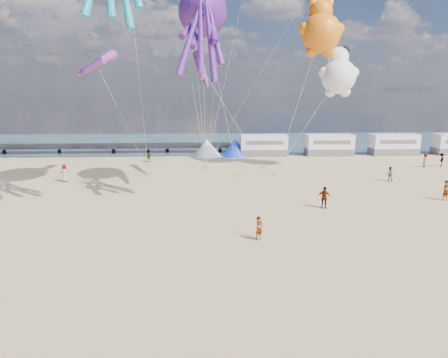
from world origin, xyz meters
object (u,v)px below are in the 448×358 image
(windsock_mid, at_px, (200,66))
(beachgoer_6, at_px, (425,160))
(kite_panda, at_px, (339,76))
(beachgoer_0, at_px, (65,173))
(beachgoer_4, at_px, (148,156))
(motorhome_0, at_px, (263,145))
(motorhome_2, at_px, (394,144))
(windsock_left, at_px, (97,64))
(motorhome_1, at_px, (329,145))
(beachgoer_3, at_px, (324,197))
(standing_person, at_px, (259,228))
(tent_blue, at_px, (235,148))
(sandbag_d, at_px, (263,167))
(kite_teddy_orange, at_px, (321,33))
(tent_white, at_px, (207,148))
(sandbag_e, at_px, (206,168))
(beachgoer_5, at_px, (446,191))
(sandbag_a, at_px, (149,174))
(windsock_right, at_px, (204,75))
(sandbag_c, at_px, (274,174))
(beachgoer_2, at_px, (441,160))
(beachgoer_1, at_px, (389,174))
(sandbag_b, at_px, (239,175))

(windsock_mid, bearing_deg, beachgoer_6, 15.18)
(kite_panda, bearing_deg, beachgoer_0, -179.52)
(beachgoer_4, xyz_separation_m, beachgoer_6, (34.21, -5.14, -0.02))
(motorhome_0, bearing_deg, windsock_mid, -114.12)
(motorhome_2, distance_m, windsock_left, 41.95)
(motorhome_1, relative_size, beachgoer_3, 3.75)
(standing_person, height_order, beachgoer_4, beachgoer_4)
(tent_blue, xyz_separation_m, sandbag_d, (2.64, -9.01, -1.09))
(beachgoer_0, height_order, windsock_mid, windsock_mid)
(motorhome_0, distance_m, kite_teddy_orange, 17.98)
(windsock_mid, bearing_deg, tent_white, 82.91)
(sandbag_e, bearing_deg, beachgoer_3, -60.92)
(motorhome_0, height_order, beachgoer_0, motorhome_0)
(beachgoer_0, height_order, beachgoer_5, beachgoer_0)
(kite_teddy_orange, bearing_deg, windsock_left, -154.88)
(sandbag_a, bearing_deg, windsock_right, -16.52)
(sandbag_c, height_order, windsock_mid, windsock_mid)
(tent_white, height_order, windsock_left, windsock_left)
(beachgoer_4, bearing_deg, sandbag_a, 61.00)
(beachgoer_3, xyz_separation_m, windsock_mid, (-9.76, 6.45, 10.41))
(tent_white, bearing_deg, tent_blue, 0.00)
(tent_blue, distance_m, beachgoer_0, 24.19)
(motorhome_1, distance_m, beachgoer_3, 27.21)
(motorhome_1, relative_size, windsock_left, 1.03)
(beachgoer_2, distance_m, kite_teddy_orange, 21.73)
(windsock_left, bearing_deg, tent_white, 74.04)
(beachgoer_4, distance_m, beachgoer_6, 34.59)
(standing_person, bearing_deg, beachgoer_3, 8.65)
(sandbag_e, relative_size, windsock_mid, 0.09)
(standing_person, bearing_deg, beachgoer_1, 6.45)
(motorhome_2, height_order, beachgoer_0, motorhome_2)
(beachgoer_3, xyz_separation_m, beachgoer_6, (17.45, 16.47, -0.05))
(beachgoer_1, xyz_separation_m, sandbag_a, (-25.16, 4.47, -0.66))
(motorhome_2, distance_m, beachgoer_2, 9.35)
(motorhome_2, relative_size, beachgoer_3, 3.75)
(sandbag_a, relative_size, windsock_mid, 0.09)
(standing_person, height_order, sandbag_c, standing_person)
(beachgoer_3, bearing_deg, sandbag_b, 127.85)
(motorhome_1, bearing_deg, tent_white, 180.00)
(motorhome_0, xyz_separation_m, sandbag_c, (-0.70, -13.39, -1.39))
(motorhome_2, bearing_deg, beachgoer_4, -173.01)
(beachgoer_5, relative_size, sandbag_d, 3.47)
(motorhome_2, xyz_separation_m, beachgoer_2, (1.66, -9.17, -0.68))
(beachgoer_1, height_order, beachgoer_5, beachgoer_5)
(standing_person, bearing_deg, windsock_mid, 67.27)
(beachgoer_5, distance_m, sandbag_e, 25.34)
(beachgoer_3, bearing_deg, sandbag_e, 131.53)
(motorhome_0, height_order, windsock_left, windsock_left)
(tent_blue, bearing_deg, beachgoer_2, -20.41)
(kite_panda, bearing_deg, sandbag_d, 161.44)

